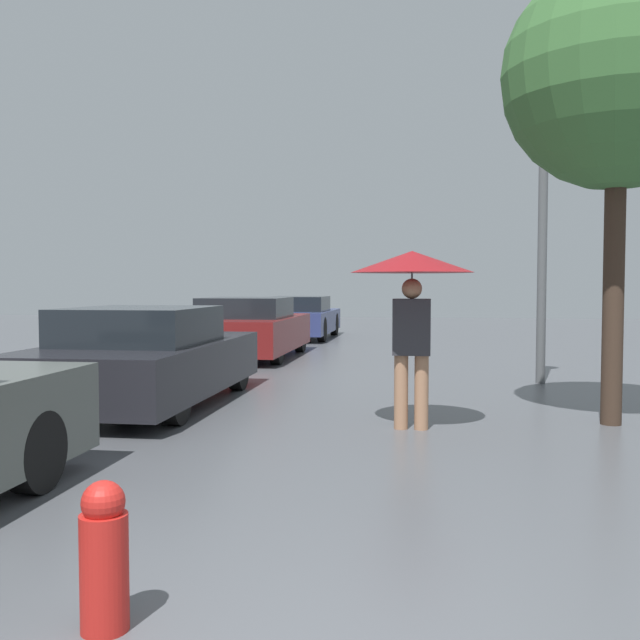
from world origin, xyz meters
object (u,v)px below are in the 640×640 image
Objects in this scene: pedestrian at (412,279)px; fire_hydrant at (104,556)px; tree at (618,76)px; street_lamp at (543,201)px; parked_car_second at (145,359)px; parked_car_third at (248,329)px; parked_car_farthest at (300,318)px.

pedestrian is 2.80× the size of fire_hydrant.
tree reaches higher than street_lamp.
pedestrian is 0.38× the size of tree.
parked_car_second is 6.19m from street_lamp.
parked_car_second is 1.04× the size of street_lamp.
pedestrian is 0.44× the size of parked_car_second.
fire_hydrant is (-3.08, -8.21, -2.40)m from street_lamp.
street_lamp reaches higher than parked_car_third.
tree is (5.40, -0.51, 3.08)m from parked_car_second.
tree reaches higher than parked_car_farthest.
parked_car_second is at bearing -88.63° from parked_car_third.
parked_car_farthest is at bearing 89.89° from parked_car_second.
parked_car_second is 6.30× the size of fire_hydrant.
fire_hydrant is at bearing -82.89° from parked_car_farthest.
pedestrian is at bearing -165.13° from tree.
pedestrian reaches higher than parked_car_second.
street_lamp is (-0.24, 3.16, -0.92)m from tree.
parked_car_second is at bearing -90.11° from parked_car_farthest.
pedestrian is 0.46× the size of street_lamp.
street_lamp reaches higher than pedestrian.
street_lamp is (5.16, 2.64, 2.16)m from parked_car_second.
street_lamp reaches higher than parked_car_second.
pedestrian is 4.32m from street_lamp.
fire_hydrant is at bearing -110.56° from street_lamp.
fire_hydrant is at bearing -78.88° from parked_car_third.
parked_car_third reaches higher than parked_car_second.
pedestrian is at bearing 74.81° from fire_hydrant.
parked_car_second is 5.72m from parked_car_third.
fire_hydrant is (2.06, -16.53, -0.23)m from parked_car_farthest.
tree is (2.10, 0.56, 2.11)m from pedestrian.
parked_car_farthest is (0.16, 5.24, -0.03)m from parked_car_third.
fire_hydrant is (2.22, -11.29, -0.26)m from parked_car_third.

